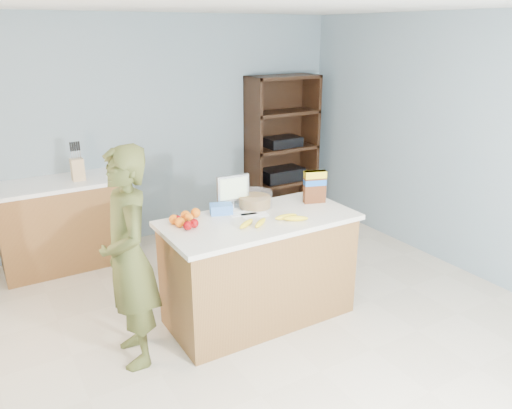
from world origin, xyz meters
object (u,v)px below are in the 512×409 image
shelving_unit (280,150)px  person (129,259)px  counter_peninsula (259,273)px  tv (233,189)px  cereal_box (315,184)px

shelving_unit → person: 3.33m
counter_peninsula → tv: tv is taller
person → cereal_box: person is taller
counter_peninsula → shelving_unit: 2.61m
tv → cereal_box: (0.67, -0.25, 0.01)m
person → counter_peninsula: bearing=94.8°
tv → cereal_box: bearing=-20.4°
tv → shelving_unit: bearing=46.9°
person → tv: (1.02, 0.34, 0.25)m
person → tv: 1.10m
cereal_box → person: bearing=-177.0°
shelving_unit → cereal_box: (-0.94, -1.97, 0.20)m
counter_peninsula → cereal_box: size_ratio=5.51×
shelving_unit → tv: (-1.61, -1.72, 0.19)m
shelving_unit → person: bearing=-141.9°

